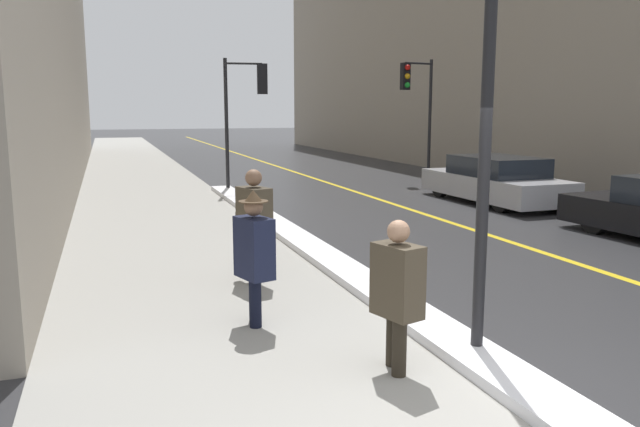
{
  "coord_description": "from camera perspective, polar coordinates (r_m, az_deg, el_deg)",
  "views": [
    {
      "loc": [
        -3.19,
        -4.11,
        2.48
      ],
      "look_at": [
        -0.4,
        4.0,
        1.05
      ],
      "focal_mm": 35.0,
      "sensor_mm": 36.0,
      "label": 1
    }
  ],
  "objects": [
    {
      "name": "sidewalk_slab",
      "position": [
        19.3,
        -15.3,
        1.77
      ],
      "size": [
        4.0,
        80.0,
        0.01
      ],
      "color": "#9E9B93",
      "rests_on": "ground"
    },
    {
      "name": "ground_plane",
      "position": [
        5.76,
        17.7,
        -16.5
      ],
      "size": [
        160.0,
        160.0,
        0.0
      ],
      "primitive_type": "plane",
      "color": "#2D2D30"
    },
    {
      "name": "building_facade_right",
      "position": [
        31.08,
        13.33,
        18.0
      ],
      "size": [
        6.0,
        36.0,
        14.45
      ],
      "color": "gray",
      "rests_on": "ground"
    },
    {
      "name": "traffic_light_near",
      "position": [
        19.25,
        -6.6,
        10.63
      ],
      "size": [
        1.31,
        0.33,
        4.0
      ],
      "rotation": [
        0.0,
        0.0,
        -0.14
      ],
      "color": "black",
      "rests_on": "ground"
    },
    {
      "name": "pedestrian_trailing",
      "position": [
        5.93,
        7.08,
        -6.85
      ],
      "size": [
        0.41,
        0.54,
        1.48
      ],
      "rotation": [
        0.0,
        0.0,
        -1.28
      ],
      "color": "#2A241B",
      "rests_on": "ground"
    },
    {
      "name": "traffic_light_far",
      "position": [
        22.05,
        8.76,
        10.8
      ],
      "size": [
        1.3,
        0.45,
        4.2
      ],
      "rotation": [
        0.0,
        0.0,
        3.31
      ],
      "color": "black",
      "rests_on": "ground"
    },
    {
      "name": "road_centre_stripe",
      "position": [
        20.57,
        1.62,
        2.54
      ],
      "size": [
        0.16,
        80.0,
        0.0
      ],
      "color": "gold",
      "rests_on": "ground"
    },
    {
      "name": "lamp_post",
      "position": [
        6.26,
        15.28,
        15.63
      ],
      "size": [
        0.28,
        0.28,
        5.38
      ],
      "color": "black",
      "rests_on": "ground"
    },
    {
      "name": "pedestrian_in_fedora",
      "position": [
        7.2,
        -6.03,
        -3.52
      ],
      "size": [
        0.41,
        0.55,
        1.59
      ],
      "rotation": [
        0.0,
        0.0,
        -1.28
      ],
      "color": "black",
      "rests_on": "ground"
    },
    {
      "name": "snow_bank_curb",
      "position": [
        11.74,
        -1.9,
        -2.42
      ],
      "size": [
        0.59,
        16.79,
        0.12
      ],
      "color": "white",
      "rests_on": "ground"
    },
    {
      "name": "parked_car_silver",
      "position": [
        17.41,
        15.69,
        2.9
      ],
      "size": [
        1.88,
        4.71,
        1.25
      ],
      "rotation": [
        0.0,
        0.0,
        1.58
      ],
      "color": "#B2B2B7",
      "rests_on": "ground"
    },
    {
      "name": "pedestrian_with_shoulder_bag",
      "position": [
        8.97,
        -6.06,
        -0.64
      ],
      "size": [
        0.45,
        0.77,
        1.65
      ],
      "rotation": [
        0.0,
        0.0,
        -1.28
      ],
      "color": "#2A241B",
      "rests_on": "ground"
    }
  ]
}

